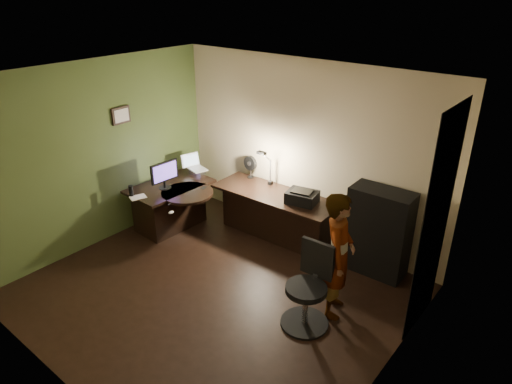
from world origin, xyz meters
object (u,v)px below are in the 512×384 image
Objects in this scene: desk_right at (275,216)px; person at (338,256)px; desk_left at (172,206)px; monitor at (164,179)px; cabinet at (378,232)px; office_chair at (306,289)px.

desk_right is 1.27× the size of person.
desk_right is (1.47, 0.78, 0.00)m from desk_left.
monitor is 0.31× the size of person.
cabinet is at bearing 18.96° from desk_left.
cabinet is 3.25m from monitor.
office_chair is (-0.14, -1.52, -0.11)m from cabinet.
monitor is at bearing 65.73° from person.
desk_right is 1.64m from cabinet.
desk_right is 2.01m from office_chair.
desk_left is 0.82× the size of person.
monitor is at bearing -162.72° from cabinet.
office_chair is at bearing 139.50° from person.
cabinet is 2.54× the size of monitor.
office_chair reaches higher than desk_right.
cabinet reaches higher than desk_left.
cabinet is at bearing 3.79° from desk_right.
desk_left is 0.53m from monitor.
desk_left is 1.67m from desk_right.
desk_left is 1.27× the size of office_chair.
monitor is (0.02, -0.11, 0.52)m from desk_left.
cabinet is (1.61, 0.15, 0.24)m from desk_right.
desk_left is at bearing -164.73° from cabinet.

